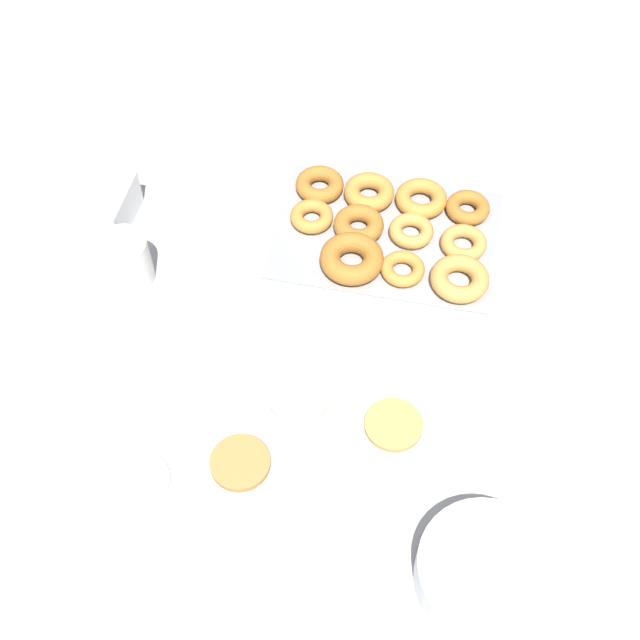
# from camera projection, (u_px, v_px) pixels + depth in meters

# --- Properties ---
(ground_plane) EXTENTS (3.00, 3.00, 0.00)m
(ground_plane) POSITION_uv_depth(u_px,v_px,m) (260.00, 384.00, 1.32)
(ground_plane) COLOR #B2B5BA
(pancake_0) EXTENTS (0.10, 0.10, 0.01)m
(pancake_0) POSITION_uv_depth(u_px,v_px,m) (138.00, 480.00, 1.21)
(pancake_0) COLOR beige
(pancake_0) RESTS_ON ground_plane
(pancake_1) EXTENTS (0.09, 0.09, 0.01)m
(pancake_1) POSITION_uv_depth(u_px,v_px,m) (394.00, 425.00, 1.27)
(pancake_1) COLOR tan
(pancake_1) RESTS_ON ground_plane
(pancake_2) EXTENTS (0.11, 0.11, 0.01)m
(pancake_2) POSITION_uv_depth(u_px,v_px,m) (176.00, 412.00, 1.28)
(pancake_2) COLOR beige
(pancake_2) RESTS_ON ground_plane
(pancake_3) EXTENTS (0.09, 0.09, 0.01)m
(pancake_3) POSITION_uv_depth(u_px,v_px,m) (240.00, 463.00, 1.23)
(pancake_3) COLOR #B27F42
(pancake_3) RESTS_ON ground_plane
(pancake_4) EXTENTS (0.10, 0.10, 0.01)m
(pancake_4) POSITION_uv_depth(u_px,v_px,m) (299.00, 396.00, 1.30)
(pancake_4) COLOR beige
(pancake_4) RESTS_ON ground_plane
(donut_tray) EXTENTS (0.41, 0.30, 0.04)m
(donut_tray) POSITION_uv_depth(u_px,v_px,m) (389.00, 230.00, 1.49)
(donut_tray) COLOR #93969B
(donut_tray) RESTS_ON ground_plane
(batter_bowl) EXTENTS (0.20, 0.20, 0.06)m
(batter_bowl) POSITION_uv_depth(u_px,v_px,m) (486.00, 573.00, 1.11)
(batter_bowl) COLOR white
(batter_bowl) RESTS_ON ground_plane
(container_stack) EXTENTS (0.12, 0.13, 0.07)m
(container_stack) POSITION_uv_depth(u_px,v_px,m) (98.00, 205.00, 1.50)
(container_stack) COLOR white
(container_stack) RESTS_ON ground_plane
(paper_cup) EXTENTS (0.09, 0.09, 0.09)m
(paper_cup) POSITION_uv_depth(u_px,v_px,m) (126.00, 261.00, 1.41)
(paper_cup) COLOR white
(paper_cup) RESTS_ON ground_plane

